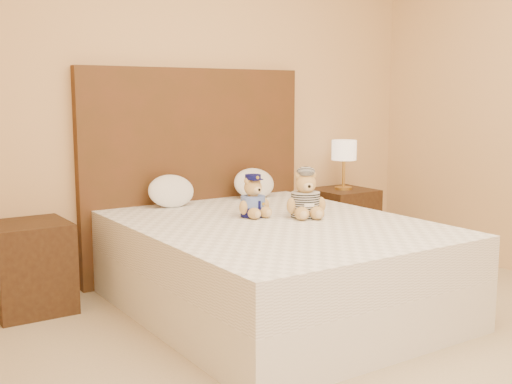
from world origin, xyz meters
TOP-DOWN VIEW (x-y plane):
  - ground at (0.00, 0.00)m, footprint 4.00×4.50m
  - bed at (0.00, 1.20)m, footprint 1.60×2.00m
  - headboard at (0.00, 2.21)m, footprint 1.75×0.08m
  - nightstand_left at (-1.25, 2.00)m, footprint 0.45×0.45m
  - nightstand_right at (1.25, 2.00)m, footprint 0.45×0.45m
  - lamp at (1.25, 2.00)m, footprint 0.20×0.20m
  - teddy_police at (-0.02, 1.41)m, footprint 0.24×0.23m
  - teddy_prisoner at (0.24, 1.21)m, footprint 0.34×0.33m
  - pillow_left at (-0.28, 2.03)m, footprint 0.34×0.22m
  - pillow_right at (0.40, 2.03)m, footprint 0.34×0.22m

SIDE VIEW (x-z plane):
  - ground at x=0.00m, z-range 0.00..0.00m
  - nightstand_left at x=-1.25m, z-range 0.00..0.55m
  - nightstand_right at x=1.25m, z-range 0.00..0.55m
  - bed at x=0.00m, z-range 0.00..0.55m
  - pillow_left at x=-0.28m, z-range 0.55..0.79m
  - pillow_right at x=0.40m, z-range 0.55..0.79m
  - teddy_police at x=-0.02m, z-range 0.55..0.82m
  - teddy_prisoner at x=0.24m, z-range 0.55..0.85m
  - headboard at x=0.00m, z-range 0.00..1.50m
  - lamp at x=1.25m, z-range 0.65..1.05m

